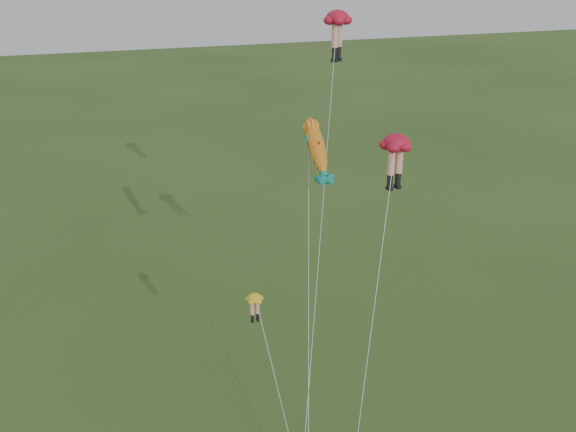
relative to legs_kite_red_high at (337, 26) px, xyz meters
name	(u,v)px	position (x,y,z in m)	size (l,w,h in m)	color
legs_kite_red_high	(337,26)	(0.00, 0.00, 0.00)	(8.77, 15.74, 20.49)	#B6122C
legs_kite_red_mid	(396,150)	(-0.66, -8.85, -4.79)	(5.60, 7.03, 15.62)	#B6122C
legs_kite_yellow	(257,311)	(-7.80, -9.44, -11.82)	(1.43, 5.40, 8.60)	yellow
fish_kite	(316,147)	(-4.09, -7.29, -4.75)	(3.79, 9.31, 16.37)	gold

